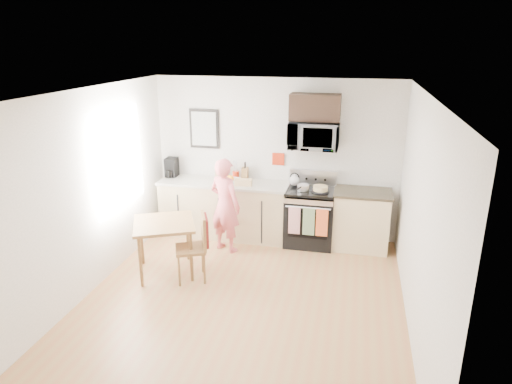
% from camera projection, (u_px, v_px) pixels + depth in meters
% --- Properties ---
extents(floor, '(4.60, 4.60, 0.00)m').
position_uv_depth(floor, '(241.00, 303.00, 5.74)').
color(floor, '#A76B40').
rests_on(floor, ground).
extents(back_wall, '(4.00, 0.04, 2.60)m').
position_uv_depth(back_wall, '(275.00, 159.00, 7.46)').
color(back_wall, beige).
rests_on(back_wall, floor).
extents(front_wall, '(4.00, 0.04, 2.60)m').
position_uv_depth(front_wall, '(159.00, 316.00, 3.20)').
color(front_wall, beige).
rests_on(front_wall, floor).
extents(left_wall, '(0.04, 4.60, 2.60)m').
position_uv_depth(left_wall, '(87.00, 194.00, 5.75)').
color(left_wall, beige).
rests_on(left_wall, floor).
extents(right_wall, '(0.04, 4.60, 2.60)m').
position_uv_depth(right_wall, '(420.00, 220.00, 4.92)').
color(right_wall, beige).
rests_on(right_wall, floor).
extents(ceiling, '(4.00, 4.60, 0.04)m').
position_uv_depth(ceiling, '(239.00, 93.00, 4.92)').
color(ceiling, silver).
rests_on(ceiling, back_wall).
extents(window, '(0.06, 1.40, 1.50)m').
position_uv_depth(window, '(119.00, 160.00, 6.40)').
color(window, white).
rests_on(window, left_wall).
extents(cabinet_left, '(2.10, 0.60, 0.90)m').
position_uv_depth(cabinet_left, '(224.00, 210.00, 7.62)').
color(cabinet_left, beige).
rests_on(cabinet_left, floor).
extents(countertop_left, '(2.14, 0.64, 0.04)m').
position_uv_depth(countertop_left, '(224.00, 183.00, 7.47)').
color(countertop_left, beige).
rests_on(countertop_left, cabinet_left).
extents(cabinet_right, '(0.84, 0.60, 0.90)m').
position_uv_depth(cabinet_right, '(361.00, 221.00, 7.16)').
color(cabinet_right, beige).
rests_on(cabinet_right, floor).
extents(countertop_right, '(0.88, 0.64, 0.04)m').
position_uv_depth(countertop_right, '(363.00, 192.00, 7.01)').
color(countertop_right, black).
rests_on(countertop_right, cabinet_right).
extents(range, '(0.76, 0.70, 1.16)m').
position_uv_depth(range, '(310.00, 218.00, 7.30)').
color(range, black).
rests_on(range, floor).
extents(microwave, '(0.76, 0.51, 0.42)m').
position_uv_depth(microwave, '(314.00, 135.00, 6.98)').
color(microwave, silver).
rests_on(microwave, back_wall).
extents(upper_cabinet, '(0.76, 0.35, 0.40)m').
position_uv_depth(upper_cabinet, '(315.00, 107.00, 6.89)').
color(upper_cabinet, black).
rests_on(upper_cabinet, back_wall).
extents(wall_art, '(0.50, 0.04, 0.65)m').
position_uv_depth(wall_art, '(204.00, 129.00, 7.54)').
color(wall_art, black).
rests_on(wall_art, back_wall).
extents(wall_trivet, '(0.20, 0.02, 0.20)m').
position_uv_depth(wall_trivet, '(278.00, 159.00, 7.44)').
color(wall_trivet, '#AB260E').
rests_on(wall_trivet, back_wall).
extents(person, '(0.64, 0.54, 1.48)m').
position_uv_depth(person, '(225.00, 205.00, 6.98)').
color(person, '#DC3C53').
rests_on(person, floor).
extents(dining_table, '(0.93, 0.93, 0.76)m').
position_uv_depth(dining_table, '(164.00, 228.00, 6.30)').
color(dining_table, brown).
rests_on(dining_table, floor).
extents(chair, '(0.55, 0.52, 0.94)m').
position_uv_depth(chair, '(200.00, 238.00, 6.16)').
color(chair, brown).
rests_on(chair, floor).
extents(knife_block, '(0.10, 0.14, 0.21)m').
position_uv_depth(knife_block, '(245.00, 174.00, 7.53)').
color(knife_block, brown).
rests_on(knife_block, countertop_left).
extents(utensil_crock, '(0.11, 0.11, 0.33)m').
position_uv_depth(utensil_crock, '(236.00, 172.00, 7.56)').
color(utensil_crock, '#AB260E').
rests_on(utensil_crock, countertop_left).
extents(fruit_bowl, '(0.25, 0.25, 0.11)m').
position_uv_depth(fruit_bowl, '(232.00, 179.00, 7.44)').
color(fruit_bowl, white).
rests_on(fruit_bowl, countertop_left).
extents(milk_carton, '(0.10, 0.10, 0.24)m').
position_uv_depth(milk_carton, '(218.00, 172.00, 7.56)').
color(milk_carton, '#D5B280').
rests_on(milk_carton, countertop_left).
extents(coffee_maker, '(0.18, 0.27, 0.32)m').
position_uv_depth(coffee_maker, '(171.00, 168.00, 7.71)').
color(coffee_maker, black).
rests_on(coffee_maker, countertop_left).
extents(bread_bag, '(0.28, 0.16, 0.10)m').
position_uv_depth(bread_bag, '(243.00, 182.00, 7.27)').
color(bread_bag, tan).
rests_on(bread_bag, countertop_left).
extents(cake, '(0.27, 0.27, 0.09)m').
position_uv_depth(cake, '(320.00, 189.00, 7.01)').
color(cake, black).
rests_on(cake, range).
extents(kettle, '(0.17, 0.17, 0.21)m').
position_uv_depth(kettle, '(294.00, 180.00, 7.30)').
color(kettle, white).
rests_on(kettle, range).
extents(pot, '(0.19, 0.32, 0.09)m').
position_uv_depth(pot, '(303.00, 188.00, 7.06)').
color(pot, silver).
rests_on(pot, range).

